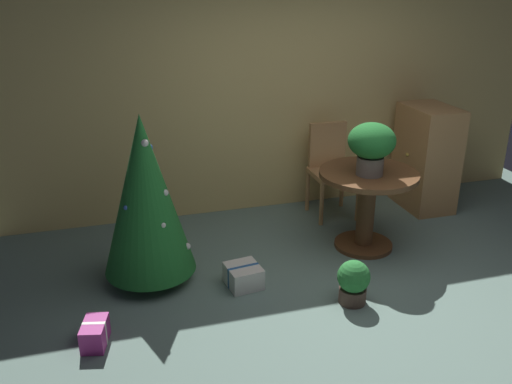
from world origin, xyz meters
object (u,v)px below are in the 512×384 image
gift_box_purple (95,334)px  wooden_cabinet (426,158)px  potted_plant (353,281)px  round_dining_table (367,196)px  holiday_tree (145,195)px  wooden_chair_far (331,164)px  flower_vase (371,144)px  gift_box_cream (243,276)px

gift_box_purple → wooden_cabinet: wooden_cabinet is taller
potted_plant → wooden_cabinet: bearing=44.6°
wooden_cabinet → potted_plant: 2.29m
round_dining_table → potted_plant: (-0.52, -0.86, -0.33)m
round_dining_table → holiday_tree: 2.05m
holiday_tree → gift_box_purple: bearing=-121.4°
wooden_chair_far → wooden_cabinet: 1.09m
round_dining_table → wooden_chair_far: 0.86m
flower_vase → gift_box_purple: size_ratio=1.59×
round_dining_table → wooden_chair_far: wooden_chair_far is taller
gift_box_purple → wooden_cabinet: (3.60, 1.56, 0.48)m
round_dining_table → wooden_chair_far: bearing=90.0°
holiday_tree → potted_plant: bearing=-28.3°
gift_box_cream → wooden_cabinet: bearing=24.6°
round_dining_table → wooden_cabinet: 1.30m
holiday_tree → potted_plant: (1.51, -0.81, -0.59)m
wooden_chair_far → wooden_cabinet: (1.08, -0.13, 0.02)m
round_dining_table → wooden_chair_far: size_ratio=0.92×
holiday_tree → gift_box_cream: bearing=-23.6°
holiday_tree → wooden_cabinet: (3.12, 0.77, -0.21)m
wooden_chair_far → gift_box_cream: size_ratio=3.03×
gift_box_cream → gift_box_purple: 1.31m
holiday_tree → flower_vase: bearing=-0.7°
flower_vase → potted_plant: bearing=-121.8°
gift_box_cream → potted_plant: 0.92m
round_dining_table → wooden_cabinet: bearing=33.9°
flower_vase → wooden_chair_far: size_ratio=0.48×
wooden_chair_far → holiday_tree: 2.24m
gift_box_cream → holiday_tree: bearing=156.4°
gift_box_purple → flower_vase: bearing=17.3°
flower_vase → wooden_cabinet: flower_vase is taller
flower_vase → wooden_cabinet: bearing=35.4°
flower_vase → gift_box_cream: flower_vase is taller
round_dining_table → wooden_cabinet: (1.08, 0.73, 0.05)m
wooden_cabinet → potted_plant: (-1.61, -1.58, -0.38)m
wooden_chair_far → gift_box_cream: 1.84m
gift_box_cream → wooden_cabinet: 2.66m
round_dining_table → flower_vase: 0.53m
wooden_chair_far → gift_box_purple: size_ratio=3.28×
wooden_chair_far → gift_box_cream: (-1.30, -1.22, -0.47)m
round_dining_table → gift_box_cream: bearing=-164.4°
wooden_cabinet → gift_box_purple: bearing=-156.5°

